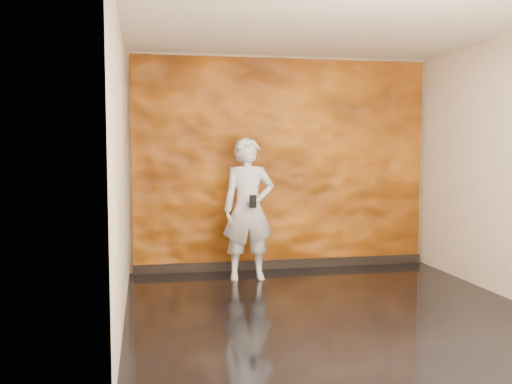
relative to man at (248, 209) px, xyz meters
name	(u,v)px	position (x,y,z in m)	size (l,w,h in m)	color
room	(330,169)	(0.56, -1.42, 0.54)	(4.02, 4.02, 2.81)	black
feature_wall	(283,164)	(0.56, 0.54, 0.52)	(3.90, 0.06, 2.75)	#C76B12
baseboard	(283,264)	(0.56, 0.50, -0.80)	(3.90, 0.04, 0.12)	black
man	(248,209)	(0.00, 0.00, 0.00)	(0.63, 0.41, 1.72)	#A0A5B1
phone	(253,201)	(0.01, -0.24, 0.12)	(0.08, 0.02, 0.15)	black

